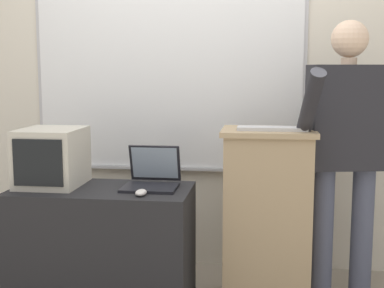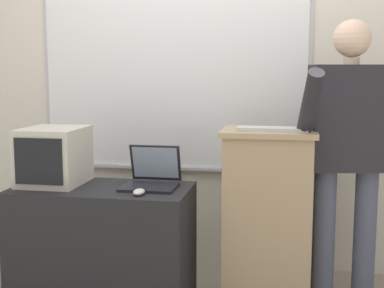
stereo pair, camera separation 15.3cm
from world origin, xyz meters
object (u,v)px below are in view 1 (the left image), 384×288
Objects in this scene: laptop at (152,176)px; lectern_podium at (267,216)px; side_desk at (103,248)px; crt_monitor at (52,157)px; person_presenter at (346,141)px; wireless_keyboard at (272,129)px; computer_mouse_by_laptop at (141,193)px.

lectern_podium is at bearing 10.94° from laptop.
side_desk is 0.61m from crt_monitor.
person_presenter reaches higher than side_desk.
side_desk is at bearing -170.82° from wireless_keyboard.
computer_mouse_by_laptop is (-0.01, -0.23, -0.04)m from laptop.
side_desk is 1.20m from wireless_keyboard.
computer_mouse_by_laptop is (0.27, -0.15, 0.37)m from side_desk.
crt_monitor is at bearing -172.39° from lectern_podium.
person_presenter is at bearing 9.49° from lectern_podium.
side_desk is 1.55m from person_presenter.
lectern_podium is 0.79m from computer_mouse_by_laptop.
lectern_podium is 0.72m from laptop.
side_desk is at bearing -179.49° from person_presenter.
computer_mouse_by_laptop reaches higher than side_desk.
wireless_keyboard is at bearing 6.32° from laptop.
person_presenter is 5.24× the size of laptop.
computer_mouse_by_laptop is at bearing -93.32° from laptop.
person_presenter reaches higher than laptop.
laptop is at bearing 86.68° from computer_mouse_by_laptop.
crt_monitor reaches higher than lectern_podium.
laptop is (0.28, 0.08, 0.41)m from side_desk.
computer_mouse_by_laptop is 0.25× the size of crt_monitor.
laptop is at bearing -173.68° from wireless_keyboard.
lectern_podium is at bearing 27.92° from computer_mouse_by_laptop.
person_presenter is at bearing 11.50° from side_desk.
side_desk is (-0.94, -0.21, -0.17)m from lectern_podium.
wireless_keyboard reaches higher than side_desk.
laptop is at bearing 3.78° from crt_monitor.
wireless_keyboard is (0.96, 0.16, 0.70)m from side_desk.
crt_monitor is at bearing -176.22° from laptop.
lectern_podium is at bearing 7.61° from crt_monitor.
wireless_keyboard is (0.02, -0.05, 0.53)m from lectern_podium.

